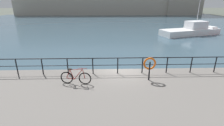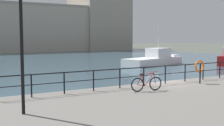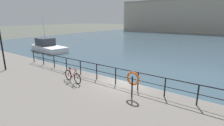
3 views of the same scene
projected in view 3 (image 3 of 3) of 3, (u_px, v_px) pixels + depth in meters
The scene contains 6 objects.
ground_plane at pixel (125, 94), 11.67m from camera, with size 240.00×240.00×0.00m, color #4C5147.
water_basin at pixel (202, 43), 35.27m from camera, with size 80.00×60.00×0.01m, color #385160.
moored_red_daysailer at pixel (48, 46), 27.03m from camera, with size 7.18×3.61×5.26m.
quay_railing at pixel (116, 73), 10.81m from camera, with size 19.19×0.07×1.08m.
parked_bicycle at pixel (73, 76), 11.20m from camera, with size 1.76×0.30×0.98m.
life_ring_stand at pixel (133, 79), 8.96m from camera, with size 0.75×0.16×1.40m.
Camera 3 is at (5.61, -9.21, 5.02)m, focal length 27.41 mm.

